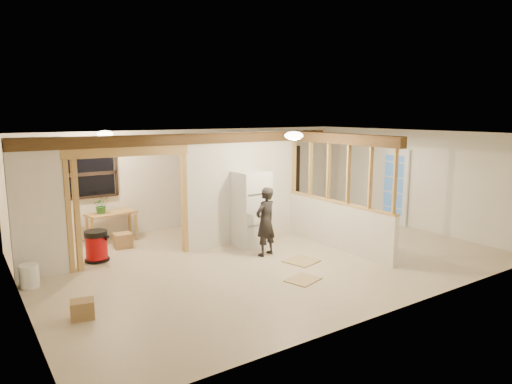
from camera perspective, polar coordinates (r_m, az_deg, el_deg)
floor at (r=9.52m, az=1.22°, el=-7.98°), size 9.00×6.50×0.01m
ceiling at (r=9.08m, az=1.27°, el=7.26°), size 9.00×6.50×0.01m
wall_back at (r=11.99m, az=-7.71°, el=1.79°), size 9.00×0.01×2.50m
wall_front at (r=6.88m, az=17.04°, el=-4.53°), size 9.00×0.01×2.50m
wall_left at (r=7.64m, az=-27.67°, el=-3.83°), size 0.01×6.50×2.50m
wall_right at (r=12.33m, az=18.63°, el=1.58°), size 0.01×6.50×2.50m
partition_left_stub at (r=8.86m, az=-25.66°, el=-1.93°), size 0.90×0.12×2.50m
partition_center at (r=10.31m, az=-1.67°, el=0.57°), size 2.80×0.12×2.50m
doorway_frame at (r=9.25m, az=-15.45°, el=-1.80°), size 2.46×0.14×2.20m
header_beam_back at (r=9.61m, az=-7.82°, el=6.59°), size 7.00×0.18×0.22m
header_beam_right at (r=9.80m, az=10.37°, el=6.58°), size 0.18×3.30×0.22m
pony_wall at (r=10.07m, az=10.05°, el=-4.15°), size 0.12×3.20×1.00m
stud_partition at (r=9.86m, az=10.24°, el=2.40°), size 0.14×3.20×1.32m
window_back at (r=10.99m, az=-19.82°, el=2.15°), size 1.12×0.10×1.10m
french_door at (r=12.55m, az=16.91°, el=0.65°), size 0.12×0.86×2.00m
ceiling_dome_main at (r=8.86m, az=4.75°, el=7.04°), size 0.36×0.36×0.16m
ceiling_dome_util at (r=10.10m, az=-18.35°, el=6.91°), size 0.32×0.32×0.14m
hanging_bulb at (r=9.60m, az=-14.23°, el=5.19°), size 0.07×0.07×0.07m
refrigerator at (r=10.05m, az=-0.58°, el=-2.11°), size 0.68×0.66×1.65m
woman at (r=9.37m, az=1.20°, el=-3.71°), size 0.59×0.46×1.43m
work_table at (r=11.00m, az=-17.59°, el=-4.15°), size 1.16×0.73×0.68m
potted_plant at (r=10.79m, az=-18.76°, el=-1.58°), size 0.39×0.35×0.39m
shop_vac at (r=9.62m, az=-19.32°, el=-6.36°), size 0.59×0.59×0.63m
bookshelf at (r=13.24m, az=3.37°, el=1.47°), size 0.99×0.33×1.98m
bucket at (r=8.70m, az=-26.48°, el=-9.37°), size 0.37×0.37×0.40m
box_util_a at (r=10.45m, az=-16.31°, el=-5.83°), size 0.40×0.35×0.32m
box_util_b at (r=9.46m, az=-23.89°, el=-7.98°), size 0.42×0.42×0.30m
box_front at (r=7.19m, az=-20.86°, el=-13.53°), size 0.38×0.33×0.26m
floor_panel_near at (r=9.19m, az=5.70°, el=-8.58°), size 0.70×0.70×0.02m
floor_panel_far at (r=8.23m, az=5.90°, el=-10.84°), size 0.68×0.60×0.02m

